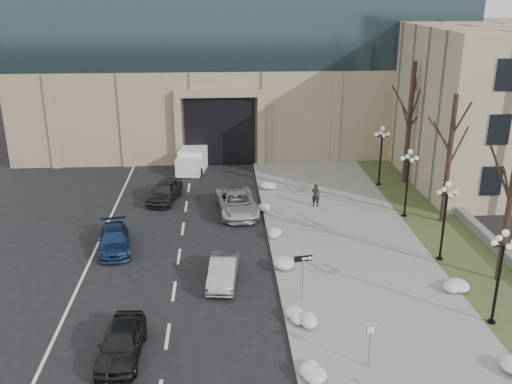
% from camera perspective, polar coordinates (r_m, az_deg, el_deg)
% --- Properties ---
extents(sidewalk, '(9.00, 40.00, 0.12)m').
position_cam_1_polar(sidewalk, '(34.07, 9.39, -5.82)').
color(sidewalk, gray).
rests_on(sidewalk, ground).
extents(curb, '(0.30, 40.00, 0.14)m').
position_cam_1_polar(curb, '(33.37, 1.79, -6.09)').
color(curb, gray).
rests_on(curb, ground).
extents(grass_strip, '(4.00, 40.00, 0.10)m').
position_cam_1_polar(grass_strip, '(36.06, 19.55, -5.29)').
color(grass_strip, '#3D4B25').
rests_on(grass_strip, ground).
extents(stone_wall, '(0.50, 30.00, 0.70)m').
position_cam_1_polar(stone_wall, '(38.40, 21.24, -3.47)').
color(stone_wall, slate).
rests_on(stone_wall, ground).
extents(car_a, '(1.82, 4.24, 1.43)m').
position_cam_1_polar(car_a, '(25.15, -13.32, -14.43)').
color(car_a, black).
rests_on(car_a, ground).
extents(car_b, '(1.79, 4.09, 1.31)m').
position_cam_1_polar(car_b, '(30.11, -3.31, -7.90)').
color(car_b, '#9B9CA2').
rests_on(car_b, ground).
extents(car_c, '(2.49, 4.61, 1.27)m').
position_cam_1_polar(car_c, '(34.63, -13.99, -4.68)').
color(car_c, navy).
rests_on(car_c, ground).
extents(car_d, '(3.09, 5.68, 1.51)m').
position_cam_1_polar(car_d, '(38.96, -1.90, -1.09)').
color(car_d, '#BEBEBE').
rests_on(car_d, ground).
extents(car_e, '(2.69, 4.64, 1.49)m').
position_cam_1_polar(car_e, '(41.72, -9.10, 0.09)').
color(car_e, '#2C2C31').
rests_on(car_e, ground).
extents(pedestrian, '(0.71, 0.60, 1.64)m').
position_cam_1_polar(pedestrian, '(40.06, 5.99, -0.31)').
color(pedestrian, black).
rests_on(pedestrian, sidewalk).
extents(box_truck, '(2.89, 6.11, 1.86)m').
position_cam_1_polar(box_truck, '(49.00, -6.21, 3.40)').
color(box_truck, white).
rests_on(box_truck, ground).
extents(one_way_sign, '(0.95, 0.27, 2.52)m').
position_cam_1_polar(one_way_sign, '(27.77, 5.04, -7.16)').
color(one_way_sign, slate).
rests_on(one_way_sign, ground).
extents(keep_sign, '(0.45, 0.07, 2.09)m').
position_cam_1_polar(keep_sign, '(23.82, 11.37, -14.00)').
color(keep_sign, slate).
rests_on(keep_sign, ground).
extents(snow_clump_b, '(1.10, 1.60, 0.36)m').
position_cam_1_polar(snow_clump_b, '(23.87, 6.08, -17.25)').
color(snow_clump_b, silver).
rests_on(snow_clump_b, sidewalk).
extents(snow_clump_c, '(1.10, 1.60, 0.36)m').
position_cam_1_polar(snow_clump_c, '(27.06, 4.50, -12.26)').
color(snow_clump_c, silver).
rests_on(snow_clump_c, sidewalk).
extents(snow_clump_d, '(1.10, 1.60, 0.36)m').
position_cam_1_polar(snow_clump_d, '(31.40, 3.03, -7.39)').
color(snow_clump_d, silver).
rests_on(snow_clump_d, sidewalk).
extents(snow_clump_e, '(1.10, 1.60, 0.36)m').
position_cam_1_polar(snow_clump_e, '(35.35, 2.08, -4.14)').
color(snow_clump_e, silver).
rests_on(snow_clump_e, sidewalk).
extents(snow_clump_f, '(1.10, 1.60, 0.36)m').
position_cam_1_polar(snow_clump_f, '(38.99, 1.22, -1.78)').
color(snow_clump_f, silver).
rests_on(snow_clump_f, sidewalk).
extents(snow_clump_g, '(1.10, 1.60, 0.36)m').
position_cam_1_polar(snow_clump_g, '(43.32, 1.03, 0.47)').
color(snow_clump_g, silver).
rests_on(snow_clump_g, sidewalk).
extents(snow_clump_i, '(1.10, 1.60, 0.36)m').
position_cam_1_polar(snow_clump_i, '(31.08, 19.14, -8.87)').
color(snow_clump_i, silver).
rests_on(snow_clump_i, sidewalk).
extents(lamppost_a, '(1.18, 1.18, 4.76)m').
position_cam_1_polar(lamppost_a, '(27.61, 23.26, -6.69)').
color(lamppost_a, black).
rests_on(lamppost_a, ground).
extents(lamppost_b, '(1.18, 1.18, 4.76)m').
position_cam_1_polar(lamppost_b, '(33.00, 18.41, -1.77)').
color(lamppost_b, black).
rests_on(lamppost_b, ground).
extents(lamppost_c, '(1.18, 1.18, 4.76)m').
position_cam_1_polar(lamppost_c, '(38.74, 14.97, 1.74)').
color(lamppost_c, black).
rests_on(lamppost_c, ground).
extents(lamppost_d, '(1.18, 1.18, 4.76)m').
position_cam_1_polar(lamppost_d, '(44.68, 12.42, 4.33)').
color(lamppost_d, black).
rests_on(lamppost_d, ground).
extents(tree_mid, '(3.20, 3.20, 8.50)m').
position_cam_1_polar(tree_mid, '(37.95, 18.92, 4.79)').
color(tree_mid, black).
rests_on(tree_mid, ground).
extents(tree_far, '(3.20, 3.20, 9.50)m').
position_cam_1_polar(tree_far, '(45.11, 15.26, 8.27)').
color(tree_far, black).
rests_on(tree_far, ground).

